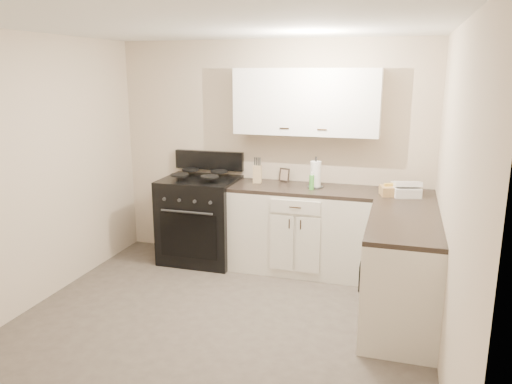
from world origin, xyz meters
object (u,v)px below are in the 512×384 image
(wicker_basket, at_px, (395,191))
(countertop_grill, at_px, (406,191))
(knife_block, at_px, (257,174))
(stove, at_px, (201,221))
(paper_towel, at_px, (316,174))

(wicker_basket, distance_m, countertop_grill, 0.11)
(knife_block, distance_m, countertop_grill, 1.61)
(stove, xyz_separation_m, paper_towel, (1.31, 0.07, 0.62))
(knife_block, xyz_separation_m, paper_towel, (0.66, -0.03, 0.04))
(stove, distance_m, countertop_grill, 2.31)
(stove, bearing_deg, knife_block, 9.19)
(stove, height_order, wicker_basket, wicker_basket)
(paper_towel, distance_m, wicker_basket, 0.84)
(stove, distance_m, wicker_basket, 2.21)
(paper_towel, bearing_deg, wicker_basket, -8.98)
(paper_towel, distance_m, countertop_grill, 0.95)
(stove, bearing_deg, wicker_basket, -1.60)
(knife_block, relative_size, countertop_grill, 0.77)
(wicker_basket, bearing_deg, knife_block, 173.68)
(knife_block, height_order, paper_towel, paper_towel)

